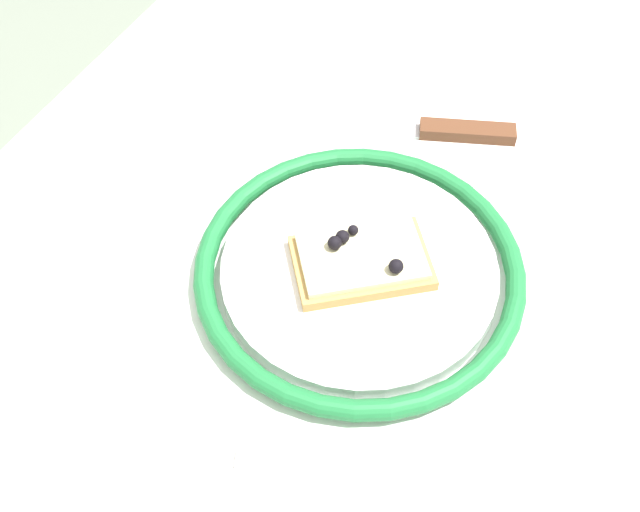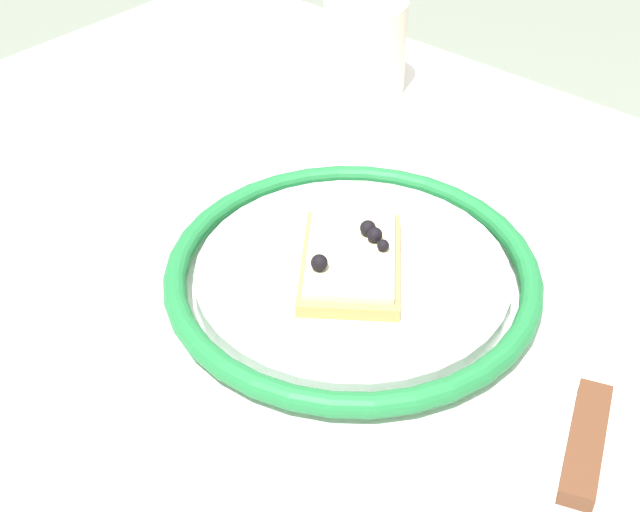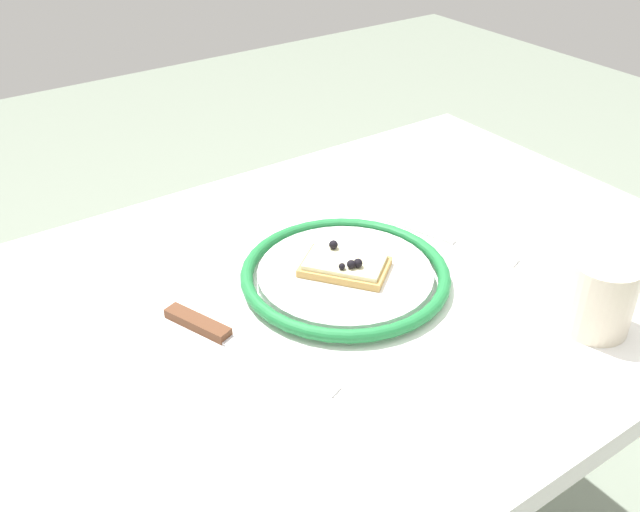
# 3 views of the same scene
# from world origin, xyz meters

# --- Properties ---
(dining_table) EXTENTS (1.05, 0.71, 0.71)m
(dining_table) POSITION_xyz_m (0.00, 0.00, 0.61)
(dining_table) COLOR white
(dining_table) RESTS_ON ground_plane
(plate) EXTENTS (0.27, 0.27, 0.02)m
(plate) POSITION_xyz_m (-0.02, -0.01, 0.72)
(plate) COLOR white
(plate) RESTS_ON dining_table
(pizza_slice_near) EXTENTS (0.12, 0.13, 0.03)m
(pizza_slice_near) POSITION_xyz_m (-0.02, -0.01, 0.73)
(pizza_slice_near) COLOR tan
(pizza_slice_near) RESTS_ON plate
(knife) EXTENTS (0.10, 0.23, 0.01)m
(knife) POSITION_xyz_m (0.17, -0.00, 0.71)
(knife) COLOR silver
(knife) RESTS_ON dining_table
(fork) EXTENTS (0.08, 0.20, 0.00)m
(fork) POSITION_xyz_m (-0.19, -0.00, 0.71)
(fork) COLOR silver
(fork) RESTS_ON dining_table
(cup) EXTENTS (0.08, 0.08, 0.09)m
(cup) POSITION_xyz_m (-0.20, 0.23, 0.75)
(cup) COLOR beige
(cup) RESTS_ON dining_table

